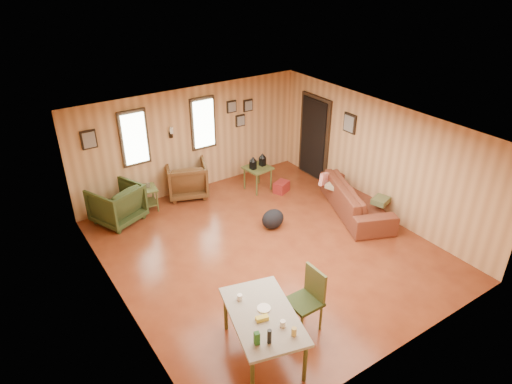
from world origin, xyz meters
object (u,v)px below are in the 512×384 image
sofa (357,194)px  side_table (258,166)px  recliner_green (116,202)px  end_table (145,195)px  recliner_brown (187,177)px  dining_table (263,318)px

sofa → side_table: size_ratio=2.55×
recliner_green → side_table: bearing=149.0°
end_table → recliner_brown: bearing=6.0°
sofa → side_table: side_table is taller
recliner_brown → dining_table: size_ratio=0.57×
recliner_green → end_table: size_ratio=1.41×
recliner_green → dining_table: size_ratio=0.57×
sofa → recliner_green: 4.99m
recliner_brown → side_table: bearing=176.4°
end_table → dining_table: bearing=-92.0°
sofa → dining_table: 4.40m
dining_table → side_table: bearing=71.5°
recliner_green → dining_table: 4.58m
side_table → end_table: bearing=167.6°
recliner_green → recliner_brown: bearing=164.5°
sofa → end_table: (-3.70, 2.57, -0.08)m
end_table → recliner_green: bearing=-169.7°
recliner_brown → recliner_green: size_ratio=1.00×
recliner_brown → side_table: size_ratio=1.02×
sofa → recliner_green: size_ratio=2.49×
recliner_brown → dining_table: dining_table is taller
sofa → dining_table: size_ratio=1.41×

